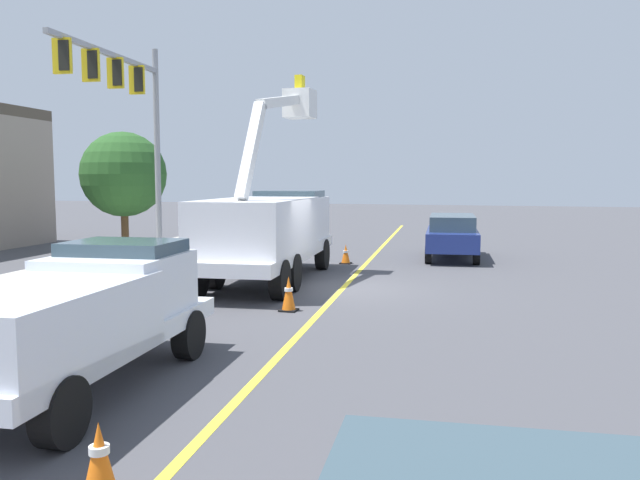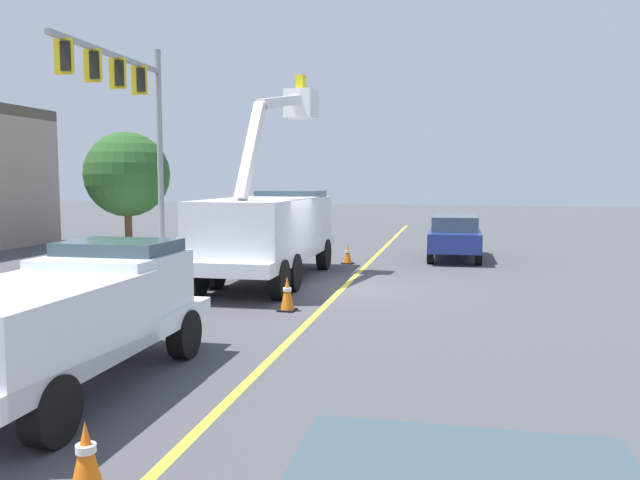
{
  "view_description": "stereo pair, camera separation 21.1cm",
  "coord_description": "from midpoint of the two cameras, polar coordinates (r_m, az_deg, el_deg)",
  "views": [
    {
      "loc": [
        -17.06,
        -4.33,
        3.08
      ],
      "look_at": [
        -0.3,
        0.56,
        1.4
      ],
      "focal_mm": 35.54,
      "sensor_mm": 36.0,
      "label": 1
    },
    {
      "loc": [
        -17.0,
        -4.53,
        3.08
      ],
      "look_at": [
        -0.3,
        0.56,
        1.4
      ],
      "focal_mm": 35.54,
      "sensor_mm": 36.0,
      "label": 2
    }
  ],
  "objects": [
    {
      "name": "ground",
      "position": [
        17.86,
        2.36,
        -4.44
      ],
      "size": [
        120.0,
        120.0,
        0.0
      ],
      "primitive_type": "plane",
      "color": "#47474C"
    },
    {
      "name": "sidewalk_far_side",
      "position": [
        21.25,
        -22.31,
        -3.09
      ],
      "size": [
        60.08,
        8.88,
        0.12
      ],
      "primitive_type": "cube",
      "rotation": [
        0.0,
        0.0,
        0.09
      ],
      "color": "#B2ADA3",
      "rests_on": "ground"
    },
    {
      "name": "lane_centre_stripe",
      "position": [
        17.86,
        2.36,
        -4.42
      ],
      "size": [
        49.82,
        4.57,
        0.01
      ],
      "primitive_type": "cube",
      "rotation": [
        0.0,
        0.0,
        0.09
      ],
      "color": "yellow",
      "rests_on": "ground"
    },
    {
      "name": "utility_bucket_truck",
      "position": [
        19.24,
        -4.19,
        1.07
      ],
      "size": [
        8.39,
        3.21,
        6.39
      ],
      "color": "white",
      "rests_on": "ground"
    },
    {
      "name": "service_pickup_truck",
      "position": [
        9.9,
        -21.11,
        -6.29
      ],
      "size": [
        5.76,
        2.59,
        2.06
      ],
      "color": "white",
      "rests_on": "ground"
    },
    {
      "name": "passing_minivan",
      "position": [
        25.07,
        12.26,
        0.55
      ],
      "size": [
        4.95,
        2.32,
        1.69
      ],
      "color": "navy",
      "rests_on": "ground"
    },
    {
      "name": "traffic_cone_leading",
      "position": [
        6.9,
        -19.45,
        -18.02
      ],
      "size": [
        0.4,
        0.4,
        0.74
      ],
      "color": "black",
      "rests_on": "ground"
    },
    {
      "name": "traffic_cone_mid_front",
      "position": [
        14.88,
        -2.56,
        -4.86
      ],
      "size": [
        0.4,
        0.4,
        0.82
      ],
      "color": "black",
      "rests_on": "ground"
    },
    {
      "name": "traffic_cone_mid_rear",
      "position": [
        23.14,
        2.76,
        -1.29
      ],
      "size": [
        0.4,
        0.4,
        0.71
      ],
      "color": "black",
      "rests_on": "ground"
    },
    {
      "name": "traffic_signal_mast",
      "position": [
        23.16,
        -16.53,
        11.78
      ],
      "size": [
        6.78,
        0.96,
        7.93
      ],
      "color": "gray",
      "rests_on": "ground"
    },
    {
      "name": "street_tree_right",
      "position": [
        28.92,
        -16.79,
        5.66
      ],
      "size": [
        3.68,
        3.68,
        5.13
      ],
      "color": "brown",
      "rests_on": "ground"
    }
  ]
}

